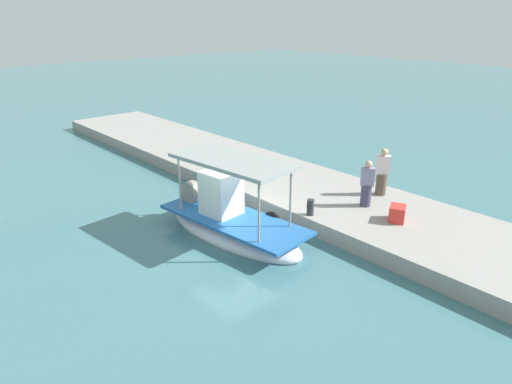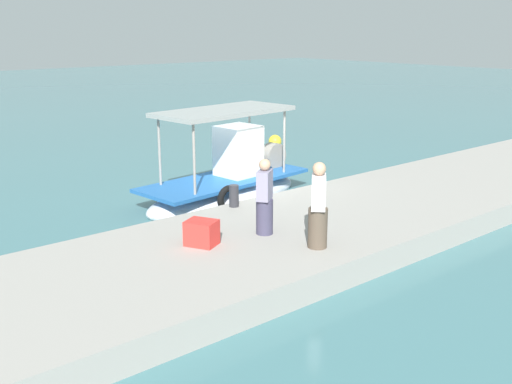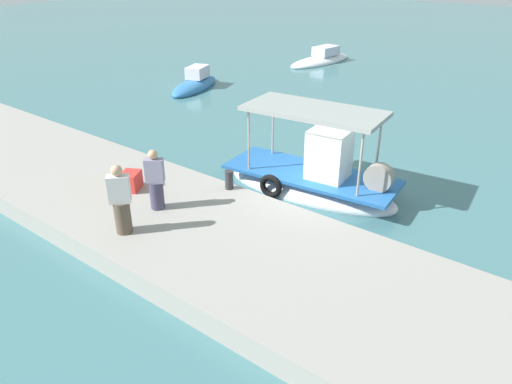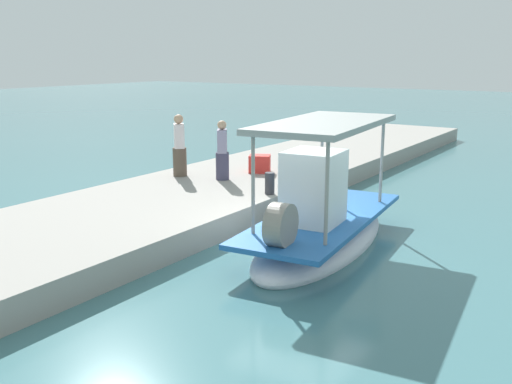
# 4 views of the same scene
# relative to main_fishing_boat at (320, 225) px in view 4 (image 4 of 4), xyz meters

# --- Properties ---
(ground_plane) EXTENTS (120.00, 120.00, 0.00)m
(ground_plane) POSITION_rel_main_fishing_boat_xyz_m (0.21, -0.30, -0.49)
(ground_plane) COLOR #427379
(dock_quay) EXTENTS (36.00, 4.60, 0.56)m
(dock_quay) POSITION_rel_main_fishing_boat_xyz_m (0.21, -4.20, -0.21)
(dock_quay) COLOR #9A958E
(dock_quay) RESTS_ON ground_plane
(main_fishing_boat) EXTENTS (5.64, 2.48, 2.99)m
(main_fishing_boat) POSITION_rel_main_fishing_boat_xyz_m (0.00, 0.00, 0.00)
(main_fishing_boat) COLOR white
(main_fishing_boat) RESTS_ON ground_plane
(fisherman_near_bollard) EXTENTS (0.53, 0.51, 1.64)m
(fisherman_near_bollard) POSITION_rel_main_fishing_boat_xyz_m (-2.22, -4.21, 0.82)
(fisherman_near_bollard) COLOR #3F3D55
(fisherman_near_bollard) RESTS_ON dock_quay
(fisherman_by_crate) EXTENTS (0.55, 0.55, 1.76)m
(fisherman_by_crate) POSITION_rel_main_fishing_boat_xyz_m (-1.95, -5.53, 0.87)
(fisherman_by_crate) COLOR brown
(fisherman_by_crate) RESTS_ON dock_quay
(mooring_bollard) EXTENTS (0.24, 0.24, 0.54)m
(mooring_bollard) POSITION_rel_main_fishing_boat_xyz_m (-1.47, -2.19, 0.34)
(mooring_bollard) COLOR #2D2D33
(mooring_bollard) RESTS_ON dock_quay
(cargo_crate) EXTENTS (0.71, 0.76, 0.51)m
(cargo_crate) POSITION_rel_main_fishing_boat_xyz_m (-3.66, -3.92, 0.33)
(cargo_crate) COLOR red
(cargo_crate) RESTS_ON dock_quay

